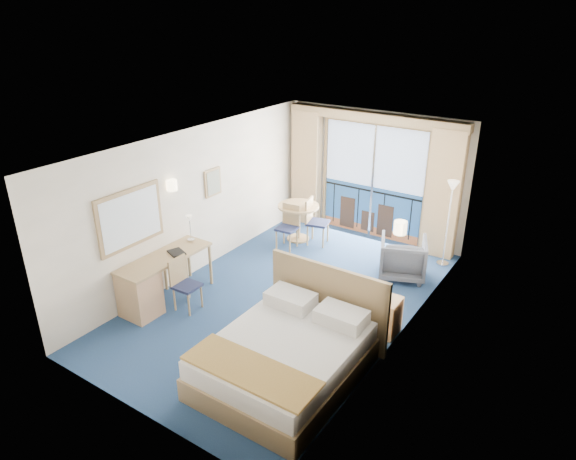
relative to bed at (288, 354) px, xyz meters
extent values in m
plane|color=navy|center=(-1.10, 1.65, -0.34)|extent=(6.50, 6.50, 0.00)
cube|color=white|center=(-1.10, 4.91, 1.01)|extent=(4.00, 0.02, 2.70)
cube|color=white|center=(-1.10, -1.61, 1.01)|extent=(4.00, 0.02, 2.70)
cube|color=white|center=(-3.11, 1.65, 1.01)|extent=(0.02, 6.50, 2.70)
cube|color=white|center=(0.91, 1.65, 1.01)|extent=(0.02, 6.50, 2.70)
cube|color=silver|center=(-1.10, 1.65, 2.37)|extent=(4.00, 6.50, 0.02)
cube|color=navy|center=(-1.10, 4.87, 0.22)|extent=(2.20, 0.02, 1.08)
cube|color=#ABBEE1|center=(-1.10, 4.87, 1.42)|extent=(2.20, 0.02, 1.32)
cube|color=brown|center=(-1.10, 4.87, -0.24)|extent=(2.20, 0.02, 0.20)
cube|color=black|center=(-1.10, 4.86, 0.66)|extent=(2.20, 0.02, 0.04)
cube|color=tan|center=(-1.10, 4.86, 2.12)|extent=(2.36, 0.03, 0.12)
cube|color=tan|center=(-2.25, 4.86, 0.86)|extent=(0.06, 0.03, 2.40)
cube|color=tan|center=(0.05, 4.86, 0.86)|extent=(0.06, 0.03, 2.40)
cube|color=silver|center=(-1.10, 4.86, 0.86)|extent=(0.05, 0.02, 2.40)
cube|color=#322016|center=(-0.75, 4.86, 0.06)|extent=(0.35, 0.02, 0.70)
cube|color=#322016|center=(-1.65, 4.86, 0.06)|extent=(0.35, 0.02, 0.70)
cube|color=#322016|center=(-1.15, 4.86, -0.04)|extent=(0.30, 0.02, 0.45)
cube|color=black|center=(-2.00, 4.86, 0.21)|extent=(0.02, 0.01, 0.90)
cube|color=black|center=(-1.40, 4.86, 0.21)|extent=(0.03, 0.01, 0.90)
cube|color=black|center=(-0.80, 4.86, 0.21)|extent=(0.03, 0.01, 0.90)
cube|color=black|center=(-0.20, 4.86, 0.21)|extent=(0.02, 0.01, 0.90)
cube|color=tan|center=(-2.65, 4.72, 0.94)|extent=(0.65, 0.22, 2.55)
cube|color=tan|center=(0.45, 4.72, 0.94)|extent=(0.65, 0.22, 2.55)
cube|color=tan|center=(-1.10, 4.75, 2.24)|extent=(3.80, 0.25, 0.18)
cube|color=tan|center=(-3.08, 0.15, 1.21)|extent=(0.04, 1.25, 0.95)
cube|color=silver|center=(-3.05, 0.15, 1.21)|extent=(0.01, 1.12, 0.82)
cube|color=tan|center=(-3.08, 2.10, 1.26)|extent=(0.03, 0.42, 0.52)
cube|color=gray|center=(-3.06, 2.10, 1.26)|extent=(0.01, 0.34, 0.44)
cylinder|color=#FFE6B2|center=(-3.04, 1.05, 1.51)|extent=(0.18, 0.18, 0.18)
cylinder|color=#FFE6B2|center=(0.84, 1.50, 1.51)|extent=(0.18, 0.18, 0.18)
cube|color=tan|center=(0.00, -0.10, -0.17)|extent=(1.76, 2.20, 0.33)
cube|color=silver|center=(0.00, -0.10, 0.13)|extent=(1.69, 2.13, 0.27)
cube|color=#B98E48|center=(0.00, -0.81, 0.28)|extent=(1.74, 0.60, 0.03)
cube|color=silver|center=(-0.42, 0.70, 0.36)|extent=(0.68, 0.44, 0.20)
cube|color=silver|center=(0.42, 0.70, 0.36)|extent=(0.68, 0.44, 0.20)
cube|color=tan|center=(0.00, 1.06, 0.27)|extent=(1.92, 0.07, 1.21)
cube|color=tan|center=(0.66, 1.65, -0.05)|extent=(0.45, 0.43, 0.59)
cube|color=white|center=(0.64, 1.67, 0.28)|extent=(0.18, 0.15, 0.07)
imported|color=#40454E|center=(0.21, 3.48, 0.04)|extent=(1.07, 1.08, 0.76)
cylinder|color=silver|center=(0.70, 4.36, -0.32)|extent=(0.23, 0.23, 0.03)
cylinder|color=silver|center=(0.70, 4.36, 0.46)|extent=(0.03, 0.03, 1.60)
cone|color=#F1E3CC|center=(0.70, 4.36, 1.26)|extent=(0.21, 0.21, 0.19)
cube|color=tan|center=(-2.80, 0.50, 0.44)|extent=(0.59, 1.72, 0.04)
cube|color=tan|center=(-2.80, -0.09, 0.04)|extent=(0.56, 0.51, 0.76)
cylinder|color=tan|center=(-3.06, 0.72, 0.04)|extent=(0.05, 0.05, 0.76)
cylinder|color=tan|center=(-2.53, 0.72, 0.04)|extent=(0.05, 0.05, 0.76)
cylinder|color=tan|center=(-3.06, 1.31, 0.04)|extent=(0.05, 0.05, 0.76)
cylinder|color=tan|center=(-2.53, 1.31, 0.04)|extent=(0.05, 0.05, 0.76)
cube|color=#1C2242|center=(-2.29, 0.47, 0.09)|extent=(0.39, 0.39, 0.05)
cube|color=tan|center=(-2.47, 0.46, 0.33)|extent=(0.05, 0.38, 0.45)
cylinder|color=tan|center=(-2.13, 0.32, -0.13)|extent=(0.03, 0.03, 0.41)
cylinder|color=tan|center=(-2.14, 0.62, -0.13)|extent=(0.03, 0.03, 0.41)
cylinder|color=tan|center=(-2.44, 0.31, -0.13)|extent=(0.03, 0.03, 0.41)
cylinder|color=tan|center=(-2.45, 0.61, -0.13)|extent=(0.03, 0.03, 0.41)
cube|color=black|center=(-2.72, 0.71, 0.48)|extent=(0.36, 0.32, 0.03)
cylinder|color=silver|center=(-2.85, 1.20, 0.50)|extent=(0.12, 0.12, 0.02)
cylinder|color=silver|center=(-2.85, 1.20, 0.69)|extent=(0.02, 0.02, 0.42)
cone|color=#F1E3CC|center=(-2.85, 1.20, 0.90)|extent=(0.11, 0.11, 0.10)
cylinder|color=tan|center=(-2.26, 3.78, 0.42)|extent=(0.87, 0.87, 0.04)
cylinder|color=tan|center=(-2.26, 3.78, 0.04)|extent=(0.09, 0.09, 0.76)
cylinder|color=tan|center=(-2.26, 3.78, -0.32)|extent=(0.48, 0.48, 0.03)
cube|color=#1C2242|center=(-1.81, 3.83, 0.13)|extent=(0.50, 0.50, 0.05)
cube|color=tan|center=(-2.00, 3.79, 0.39)|extent=(0.14, 0.42, 0.50)
cylinder|color=tan|center=(-1.60, 3.71, -0.11)|extent=(0.04, 0.04, 0.45)
cylinder|color=tan|center=(-1.68, 4.04, -0.11)|extent=(0.04, 0.04, 0.45)
cylinder|color=tan|center=(-1.93, 3.63, -0.11)|extent=(0.04, 0.04, 0.45)
cylinder|color=tan|center=(-2.01, 3.96, -0.11)|extent=(0.04, 0.04, 0.45)
cube|color=#1C2242|center=(-2.22, 3.29, 0.10)|extent=(0.42, 0.42, 0.05)
cube|color=tan|center=(-2.24, 3.48, 0.34)|extent=(0.39, 0.07, 0.46)
cylinder|color=tan|center=(-2.37, 3.12, -0.13)|extent=(0.03, 0.03, 0.42)
cylinder|color=tan|center=(-2.05, 3.15, -0.13)|extent=(0.03, 0.03, 0.42)
cylinder|color=tan|center=(-2.39, 3.44, -0.13)|extent=(0.03, 0.03, 0.42)
cylinder|color=tan|center=(-2.08, 3.46, -0.13)|extent=(0.03, 0.03, 0.42)
camera|label=1|loc=(3.11, -4.66, 4.30)|focal=32.00mm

